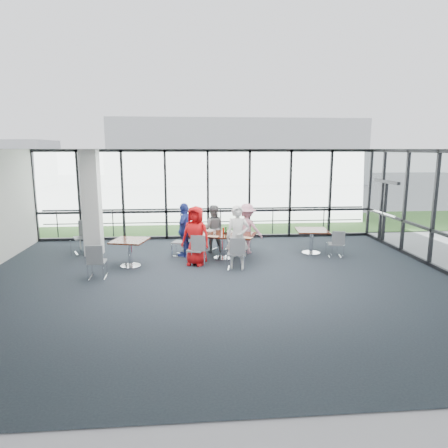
{
  "coord_description": "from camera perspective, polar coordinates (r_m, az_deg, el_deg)",
  "views": [
    {
      "loc": [
        -0.62,
        -9.23,
        3.2
      ],
      "look_at": [
        0.32,
        1.9,
        1.1
      ],
      "focal_mm": 32.0,
      "sensor_mm": 36.0,
      "label": 1
    }
  ],
  "objects": [
    {
      "name": "condiment_caddy",
      "position": [
        11.77,
        0.23,
        -1.27
      ],
      "size": [
        0.1,
        0.07,
        0.04
      ],
      "primitive_type": "cube",
      "color": "black",
      "rests_on": "main_table"
    },
    {
      "name": "apron",
      "position": [
        19.51,
        -2.94,
        1.13
      ],
      "size": [
        80.0,
        70.0,
        0.02
      ],
      "primitive_type": "cube",
      "color": "gray",
      "rests_on": "ground"
    },
    {
      "name": "grass_strip",
      "position": [
        17.54,
        -2.71,
        0.15
      ],
      "size": [
        80.0,
        5.0,
        0.01
      ],
      "primitive_type": "cube",
      "color": "#356128",
      "rests_on": "ground"
    },
    {
      "name": "diner_near_right",
      "position": [
        10.76,
        1.96,
        -1.91
      ],
      "size": [
        0.68,
        0.53,
        1.72
      ],
      "primitive_type": "imported",
      "rotation": [
        0.0,
        0.0,
        -0.12
      ],
      "color": "white",
      "rests_on": "ground"
    },
    {
      "name": "diner_far_left",
      "position": [
        12.54,
        -1.61,
        -0.65
      ],
      "size": [
        0.76,
        0.52,
        1.49
      ],
      "primitive_type": "imported",
      "rotation": [
        0.0,
        0.0,
        3.04
      ],
      "color": "slate",
      "rests_on": "ground"
    },
    {
      "name": "green_bottle",
      "position": [
        11.77,
        0.25,
        -0.87
      ],
      "size": [
        0.05,
        0.05,
        0.2
      ],
      "primitive_type": "cylinder",
      "color": "#167617",
      "rests_on": "main_table"
    },
    {
      "name": "ketchup_bottle",
      "position": [
        11.77,
        -0.09,
        -0.92
      ],
      "size": [
        0.06,
        0.06,
        0.18
      ],
      "primitive_type": "cylinder",
      "color": "#AA2107",
      "rests_on": "main_table"
    },
    {
      "name": "structural_column",
      "position": [
        12.69,
        -18.38,
        2.86
      ],
      "size": [
        0.5,
        0.5,
        3.2
      ],
      "primitive_type": "cube",
      "color": "white",
      "rests_on": "ground"
    },
    {
      "name": "plate_fl",
      "position": [
        12.17,
        -2.05,
        -0.93
      ],
      "size": [
        0.28,
        0.28,
        0.01
      ],
      "primitive_type": "cylinder",
      "color": "white",
      "rests_on": "main_table"
    },
    {
      "name": "tumbler_d",
      "position": [
        11.76,
        -3.1,
        -1.02
      ],
      "size": [
        0.08,
        0.08,
        0.15
      ],
      "primitive_type": "cylinder",
      "color": "white",
      "rests_on": "main_table"
    },
    {
      "name": "hangar_main",
      "position": [
        41.49,
        1.59,
        10.35
      ],
      "size": [
        24.0,
        10.0,
        6.0
      ],
      "primitive_type": "cube",
      "color": "silver",
      "rests_on": "ground"
    },
    {
      "name": "curtain_wall_back",
      "position": [
        14.34,
        -2.32,
        4.23
      ],
      "size": [
        12.0,
        0.1,
        3.2
      ],
      "primitive_type": "cube",
      "color": "white",
      "rests_on": "ground"
    },
    {
      "name": "plate_fr",
      "position": [
        11.88,
        2.22,
        -1.22
      ],
      "size": [
        0.29,
        0.29,
        0.01
      ],
      "primitive_type": "cylinder",
      "color": "white",
      "rests_on": "main_table"
    },
    {
      "name": "plate_nr",
      "position": [
        11.3,
        2.19,
        -1.85
      ],
      "size": [
        0.25,
        0.25,
        0.01
      ],
      "primitive_type": "cylinder",
      "color": "white",
      "rests_on": "main_table"
    },
    {
      "name": "floor",
      "position": [
        9.79,
        -0.92,
        -8.48
      ],
      "size": [
        12.0,
        10.0,
        0.02
      ],
      "primitive_type": "cube",
      "color": "#222832",
      "rests_on": "ground"
    },
    {
      "name": "tumbler_b",
      "position": [
        11.46,
        1.16,
        -1.34
      ],
      "size": [
        0.07,
        0.07,
        0.14
      ],
      "primitive_type": "cylinder",
      "color": "white",
      "rests_on": "main_table"
    },
    {
      "name": "chair_main_nl",
      "position": [
        11.16,
        -4.09,
        -3.74
      ],
      "size": [
        0.54,
        0.54,
        0.86
      ],
      "primitive_type": null,
      "rotation": [
        0.0,
        0.0,
        -0.36
      ],
      "color": "gray",
      "rests_on": "ground"
    },
    {
      "name": "chair_main_fr",
      "position": [
        12.58,
        2.75,
        -2.2
      ],
      "size": [
        0.44,
        0.44,
        0.81
      ],
      "primitive_type": null,
      "rotation": [
        0.0,
        0.0,
        3.02
      ],
      "color": "gray",
      "rests_on": "ground"
    },
    {
      "name": "side_table_right",
      "position": [
        12.64,
        12.43,
        -1.26
      ],
      "size": [
        1.04,
        1.04,
        0.75
      ],
      "rotation": [
        0.0,
        0.0,
        -0.11
      ],
      "color": "#33150B",
      "rests_on": "ground"
    },
    {
      "name": "ceiling",
      "position": [
        9.25,
        -0.98,
        10.65
      ],
      "size": [
        12.0,
        10.0,
        0.04
      ],
      "primitive_type": "cube",
      "color": "white",
      "rests_on": "ground"
    },
    {
      "name": "chair_main_end",
      "position": [
        12.19,
        -6.33,
        -2.6
      ],
      "size": [
        0.53,
        0.53,
        0.84
      ],
      "primitive_type": null,
      "rotation": [
        0.0,
        0.0,
        -1.95
      ],
      "color": "gray",
      "rests_on": "ground"
    },
    {
      "name": "menu_c",
      "position": [
        12.01,
        0.9,
        -1.11
      ],
      "size": [
        0.36,
        0.31,
        0.0
      ],
      "primitive_type": "cube",
      "rotation": [
        0.0,
        0.0,
        0.33
      ],
      "color": "beige",
      "rests_on": "main_table"
    },
    {
      "name": "side_table_left",
      "position": [
        11.27,
        -13.32,
        -2.79
      ],
      "size": [
        1.08,
        1.08,
        0.75
      ],
      "rotation": [
        0.0,
        0.0,
        -0.26
      ],
      "color": "#33150B",
      "rests_on": "ground"
    },
    {
      "name": "chair_main_fl",
      "position": [
        12.77,
        -0.74,
        -1.92
      ],
      "size": [
        0.57,
        0.57,
        0.84
      ],
      "primitive_type": null,
      "rotation": [
        0.0,
        0.0,
        2.54
      ],
      "color": "gray",
      "rests_on": "ground"
    },
    {
      "name": "diner_end",
      "position": [
        12.06,
        -5.61,
        -0.82
      ],
      "size": [
        0.81,
        1.07,
        1.63
      ],
      "primitive_type": "imported",
      "rotation": [
        0.0,
        0.0,
        -1.91
      ],
      "color": "#2B3F9D",
      "rests_on": "ground"
    },
    {
      "name": "tumbler_c",
      "position": [
        11.94,
        0.28,
        -0.88
      ],
      "size": [
        0.06,
        0.06,
        0.13
      ],
      "primitive_type": "cylinder",
      "color": "white",
      "rests_on": "main_table"
    },
    {
      "name": "wall_front",
      "position": [
        4.57,
        3.38,
        -9.84
      ],
      "size": [
        12.0,
        0.1,
        3.2
      ],
      "primitive_type": "cube",
      "color": "silver",
      "rests_on": "ground"
    },
    {
      "name": "plate_end",
      "position": [
        11.98,
        -3.79,
        -1.13
      ],
      "size": [
        0.26,
        0.26,
        0.01
      ],
      "primitive_type": "cylinder",
      "color": "white",
      "rests_on": "main_table"
    },
    {
      "name": "chair_main_nr",
      "position": [
        10.78,
        1.65,
        -4.21
      ],
      "size": [
        0.49,
        0.49,
        0.87
      ],
      "primitive_type": null,
      "rotation": [
        0.0,
        0.0,
        -0.15
      ],
      "color": "gray",
      "rests_on": "ground"
    },
    {
      "name": "chair_spare_la",
      "position": [
        10.48,
        -17.69,
        -5.15
      ],
      "size": [
        0.44,
        0.44,
        0.87
      ],
      "primitive_type": null,
      "rotation": [
        0.0,
        0.0,
        0.03
      ],
      "color": "gray",
      "rests_on": "ground"
    },
    {
      "name": "plate_nl",
      "position": [
        11.6,
        -3.07,
        -1.52
      ],
      "size": [
        0.25,
        0.25,
        0.01
      ],
      "primitive_type": "cylinder",
      "color": "white",
      "rests_on": "main_table"
    },
    {
      "name": "diner_near_left",
      "position": [
        11.11,
        -4.04,
        -1.68
      ],
      "size": [
        0.96,
        0.82,
        1.67
      ],
      "primitive_type": "imported",
      "rotation": [
        0.0,
        0.0,
        -0.42
      ],
      "color": "red",
      "rests_on": "ground"
    },
    {
      "name": "menu_b",
      "position": [
        11.24,
        3.34,
        -1.94
      ],
      "size": [
        0.35,
        0.34,
        0.0
      ],
      "primitive_type": "cube",
      "rotation": [
        0.0,
        0.0,
        -0.66
      ],
      "color": "beige",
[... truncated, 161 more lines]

